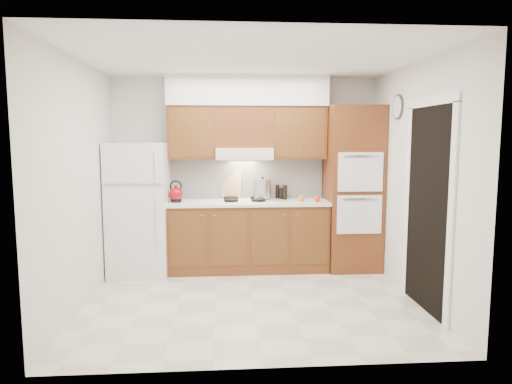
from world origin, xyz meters
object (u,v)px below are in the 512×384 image
fridge (139,209)px  oven_cabinet (353,188)px  kettle (176,194)px  stock_pot (262,189)px

fridge → oven_cabinet: (2.85, 0.03, 0.24)m
kettle → stock_pot: stock_pot is taller
fridge → oven_cabinet: bearing=0.7°
stock_pot → oven_cabinet: bearing=-5.2°
fridge → stock_pot: bearing=5.1°
fridge → kettle: size_ratio=9.15×
fridge → stock_pot: (1.63, 0.15, 0.23)m
kettle → oven_cabinet: bearing=-1.9°
fridge → kettle: fridge is taller
oven_cabinet → stock_pot: bearing=174.8°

